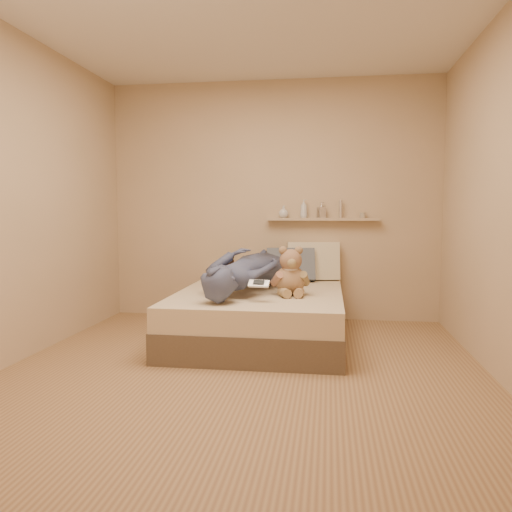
% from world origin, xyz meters
% --- Properties ---
extents(room, '(3.80, 3.80, 3.80)m').
position_xyz_m(room, '(0.00, 0.00, 1.30)').
color(room, '#A17E53').
rests_on(room, ground).
extents(bed, '(1.50, 1.90, 0.45)m').
position_xyz_m(bed, '(0.00, 0.93, 0.22)').
color(bed, brown).
rests_on(bed, floor).
extents(game_console, '(0.18, 0.09, 0.06)m').
position_xyz_m(game_console, '(0.06, 0.38, 0.60)').
color(game_console, silver).
rests_on(game_console, bed).
extents(teddy_bear, '(0.35, 0.35, 0.44)m').
position_xyz_m(teddy_bear, '(0.29, 0.73, 0.63)').
color(teddy_bear, '#9A7C54').
rests_on(teddy_bear, bed).
extents(dark_plush, '(0.17, 0.17, 0.26)m').
position_xyz_m(dark_plush, '(-0.45, 1.69, 0.56)').
color(dark_plush, black).
rests_on(dark_plush, bed).
extents(pillow_cream, '(0.58, 0.31, 0.42)m').
position_xyz_m(pillow_cream, '(0.46, 1.76, 0.65)').
color(pillow_cream, beige).
rests_on(pillow_cream, bed).
extents(pillow_grey, '(0.53, 0.32, 0.37)m').
position_xyz_m(pillow_grey, '(0.23, 1.62, 0.62)').
color(pillow_grey, '#575C69').
rests_on(pillow_grey, bed).
extents(person, '(0.94, 1.76, 0.40)m').
position_xyz_m(person, '(-0.12, 0.95, 0.65)').
color(person, '#404865').
rests_on(person, bed).
extents(wall_shelf, '(1.20, 0.12, 0.03)m').
position_xyz_m(wall_shelf, '(0.55, 1.84, 1.10)').
color(wall_shelf, tan).
rests_on(wall_shelf, wall_back).
extents(shelf_bottles, '(0.93, 0.10, 0.20)m').
position_xyz_m(shelf_bottles, '(0.38, 1.84, 1.19)').
color(shelf_bottles, silver).
rests_on(shelf_bottles, wall_shelf).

